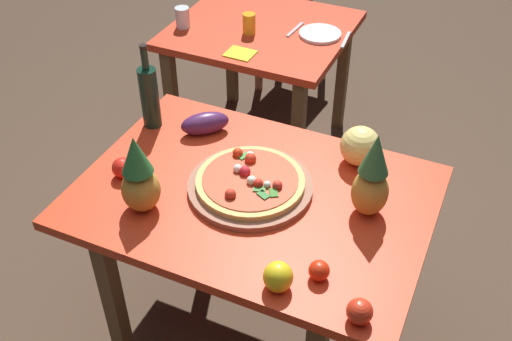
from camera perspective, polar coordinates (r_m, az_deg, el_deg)
name	(u,v)px	position (r m, az deg, el deg)	size (l,w,h in m)	color
ground_plane	(254,323)	(2.77, -0.18, -14.19)	(10.00, 10.00, 0.00)	#4C3828
display_table	(254,212)	(2.26, -0.21, -3.89)	(1.27, 0.90, 0.77)	brown
background_table	(261,47)	(3.37, 0.49, 11.59)	(0.92, 0.84, 0.77)	brown
dining_chair	(288,24)	(4.01, 3.05, 13.59)	(0.43, 0.43, 0.85)	#8F5A44
pizza_board	(250,186)	(2.20, -0.54, -1.51)	(0.46, 0.46, 0.03)	#8F5A44
pizza	(250,180)	(2.19, -0.55, -0.92)	(0.40, 0.40, 0.06)	#E7B661
wine_bottle	(149,96)	(2.49, -10.00, 6.95)	(0.08, 0.08, 0.37)	black
pineapple_left	(372,179)	(2.06, 10.85, -0.83)	(0.13, 0.13, 0.33)	gold
pineapple_right	(139,178)	(2.09, -10.96, -0.67)	(0.13, 0.13, 0.31)	#B68631
melon	(360,146)	(2.32, 9.80, 2.28)	(0.15, 0.15, 0.15)	#E4CF70
bell_pepper	(278,277)	(1.86, 2.09, -9.98)	(0.09, 0.09, 0.10)	yellow
eggplant	(205,123)	(2.47, -4.83, 4.46)	(0.20, 0.09, 0.09)	#4B2150
tomato_by_bottle	(123,168)	(2.30, -12.46, 0.25)	(0.08, 0.08, 0.08)	red
tomato_at_corner	(360,311)	(1.81, 9.74, -12.95)	(0.08, 0.08, 0.08)	red
tomato_beside_pepper	(319,271)	(1.90, 5.96, -9.36)	(0.07, 0.07, 0.07)	red
drinking_glass_juice	(249,24)	(3.23, -0.66, 13.67)	(0.07, 0.07, 0.11)	gold
drinking_glass_water	(183,17)	(3.32, -6.94, 14.13)	(0.07, 0.07, 0.11)	silver
dinner_plate	(320,34)	(3.24, 6.06, 12.68)	(0.22, 0.22, 0.02)	white
fork_utensil	(295,30)	(3.29, 3.69, 13.11)	(0.02, 0.18, 0.01)	silver
knife_utensil	(346,40)	(3.21, 8.45, 12.09)	(0.02, 0.18, 0.01)	silver
napkin_folded	(240,53)	(3.05, -1.49, 10.96)	(0.14, 0.12, 0.01)	yellow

